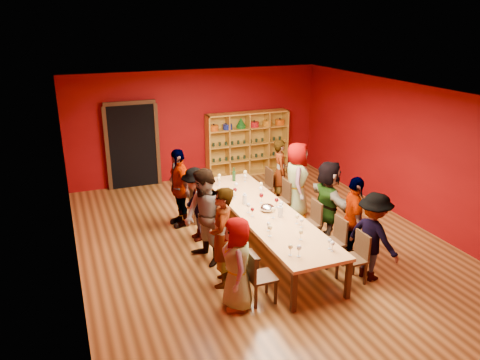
{
  "coord_description": "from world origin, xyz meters",
  "views": [
    {
      "loc": [
        -3.52,
        -7.6,
        4.34
      ],
      "look_at": [
        -0.2,
        0.8,
        1.15
      ],
      "focal_mm": 35.0,
      "sensor_mm": 36.0,
      "label": 1
    }
  ],
  "objects_px": {
    "chair_person_right_1": "(335,239)",
    "person_right_2": "(328,202)",
    "shelving_unit": "(247,140)",
    "wine_bottle": "(234,176)",
    "spittoon_bowl": "(267,208)",
    "person_right_4": "(280,171)",
    "chair_person_left_1": "(240,254)",
    "person_left_1": "(222,237)",
    "chair_person_right_2": "(311,220)",
    "person_left_4": "(179,187)",
    "person_left_3": "(196,204)",
    "person_left_2": "(205,218)",
    "person_right_3": "(297,180)",
    "tasting_table": "(265,213)",
    "person_left_0": "(237,264)",
    "chair_person_left_0": "(257,274)",
    "chair_person_left_2": "(224,234)",
    "person_right_0": "(373,237)",
    "chair_person_left_3": "(208,215)",
    "chair_person_right_3": "(282,198)",
    "person_right_1": "(354,219)",
    "chair_person_right_0": "(356,255)",
    "chair_person_left_4": "(197,201)"
  },
  "relations": [
    {
      "from": "person_left_2",
      "to": "tasting_table",
      "type": "bearing_deg",
      "value": 85.5
    },
    {
      "from": "chair_person_left_0",
      "to": "chair_person_left_1",
      "type": "distance_m",
      "value": 0.72
    },
    {
      "from": "person_left_1",
      "to": "chair_person_left_3",
      "type": "relative_size",
      "value": 1.96
    },
    {
      "from": "person_left_0",
      "to": "chair_person_right_1",
      "type": "bearing_deg",
      "value": 117.31
    },
    {
      "from": "person_left_2",
      "to": "person_right_2",
      "type": "distance_m",
      "value": 2.55
    },
    {
      "from": "person_left_4",
      "to": "chair_person_right_1",
      "type": "distance_m",
      "value": 3.5
    },
    {
      "from": "shelving_unit",
      "to": "wine_bottle",
      "type": "bearing_deg",
      "value": -118.42
    },
    {
      "from": "chair_person_left_1",
      "to": "chair_person_left_4",
      "type": "relative_size",
      "value": 1.0
    },
    {
      "from": "person_left_2",
      "to": "person_left_3",
      "type": "height_order",
      "value": "person_left_2"
    },
    {
      "from": "person_left_3",
      "to": "chair_person_right_0",
      "type": "distance_m",
      "value": 3.29
    },
    {
      "from": "person_left_4",
      "to": "wine_bottle",
      "type": "height_order",
      "value": "person_left_4"
    },
    {
      "from": "chair_person_left_2",
      "to": "chair_person_left_4",
      "type": "bearing_deg",
      "value": 90.0
    },
    {
      "from": "tasting_table",
      "to": "person_right_1",
      "type": "bearing_deg",
      "value": -40.69
    },
    {
      "from": "chair_person_right_1",
      "to": "chair_person_right_2",
      "type": "bearing_deg",
      "value": 90.0
    },
    {
      "from": "person_left_4",
      "to": "person_right_4",
      "type": "distance_m",
      "value": 2.64
    },
    {
      "from": "chair_person_left_1",
      "to": "person_left_1",
      "type": "height_order",
      "value": "person_left_1"
    },
    {
      "from": "person_right_2",
      "to": "person_left_0",
      "type": "bearing_deg",
      "value": 121.82
    },
    {
      "from": "person_left_3",
      "to": "person_right_4",
      "type": "height_order",
      "value": "person_right_4"
    },
    {
      "from": "person_right_0",
      "to": "chair_person_left_2",
      "type": "bearing_deg",
      "value": 39.67
    },
    {
      "from": "person_left_3",
      "to": "chair_person_right_0",
      "type": "bearing_deg",
      "value": 38.65
    },
    {
      "from": "person_right_4",
      "to": "person_right_0",
      "type": "bearing_deg",
      "value": -162.28
    },
    {
      "from": "chair_person_right_2",
      "to": "chair_person_right_3",
      "type": "height_order",
      "value": "same"
    },
    {
      "from": "person_left_3",
      "to": "spittoon_bowl",
      "type": "bearing_deg",
      "value": 55.9
    },
    {
      "from": "spittoon_bowl",
      "to": "person_left_2",
      "type": "bearing_deg",
      "value": -172.3
    },
    {
      "from": "chair_person_left_3",
      "to": "person_left_3",
      "type": "height_order",
      "value": "person_left_3"
    },
    {
      "from": "chair_person_left_1",
      "to": "person_left_4",
      "type": "relative_size",
      "value": 0.52
    },
    {
      "from": "chair_person_left_0",
      "to": "person_left_3",
      "type": "bearing_deg",
      "value": 95.7
    },
    {
      "from": "chair_person_right_1",
      "to": "person_right_2",
      "type": "relative_size",
      "value": 0.53
    },
    {
      "from": "person_left_4",
      "to": "person_right_4",
      "type": "height_order",
      "value": "person_left_4"
    },
    {
      "from": "tasting_table",
      "to": "person_left_1",
      "type": "height_order",
      "value": "person_left_1"
    },
    {
      "from": "spittoon_bowl",
      "to": "wine_bottle",
      "type": "height_order",
      "value": "wine_bottle"
    },
    {
      "from": "chair_person_left_3",
      "to": "person_right_3",
      "type": "height_order",
      "value": "person_right_3"
    },
    {
      "from": "person_left_1",
      "to": "chair_person_right_0",
      "type": "bearing_deg",
      "value": 93.99
    },
    {
      "from": "person_left_0",
      "to": "spittoon_bowl",
      "type": "relative_size",
      "value": 5.43
    },
    {
      "from": "chair_person_left_2",
      "to": "shelving_unit",
      "type": "bearing_deg",
      "value": 62.96
    },
    {
      "from": "chair_person_left_0",
      "to": "wine_bottle",
      "type": "bearing_deg",
      "value": 74.8
    },
    {
      "from": "chair_person_left_2",
      "to": "person_right_3",
      "type": "distance_m",
      "value": 2.54
    },
    {
      "from": "person_left_2",
      "to": "person_right_3",
      "type": "relative_size",
      "value": 1.04
    },
    {
      "from": "chair_person_left_2",
      "to": "person_right_0",
      "type": "relative_size",
      "value": 0.57
    },
    {
      "from": "person_left_0",
      "to": "chair_person_right_2",
      "type": "distance_m",
      "value": 2.63
    },
    {
      "from": "chair_person_right_0",
      "to": "person_right_1",
      "type": "distance_m",
      "value": 0.83
    },
    {
      "from": "person_left_3",
      "to": "spittoon_bowl",
      "type": "distance_m",
      "value": 1.44
    },
    {
      "from": "chair_person_left_3",
      "to": "chair_person_right_1",
      "type": "relative_size",
      "value": 1.0
    },
    {
      "from": "tasting_table",
      "to": "chair_person_right_3",
      "type": "xyz_separation_m",
      "value": [
        0.91,
        1.07,
        -0.2
      ]
    },
    {
      "from": "chair_person_right_1",
      "to": "chair_person_right_2",
      "type": "height_order",
      "value": "same"
    },
    {
      "from": "chair_person_left_1",
      "to": "person_right_0",
      "type": "bearing_deg",
      "value": -19.66
    },
    {
      "from": "shelving_unit",
      "to": "person_left_0",
      "type": "height_order",
      "value": "shelving_unit"
    },
    {
      "from": "person_right_2",
      "to": "person_right_4",
      "type": "height_order",
      "value": "person_right_2"
    },
    {
      "from": "person_left_3",
      "to": "person_right_1",
      "type": "height_order",
      "value": "person_right_1"
    },
    {
      "from": "person_right_1",
      "to": "wine_bottle",
      "type": "bearing_deg",
      "value": 43.98
    }
  ]
}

